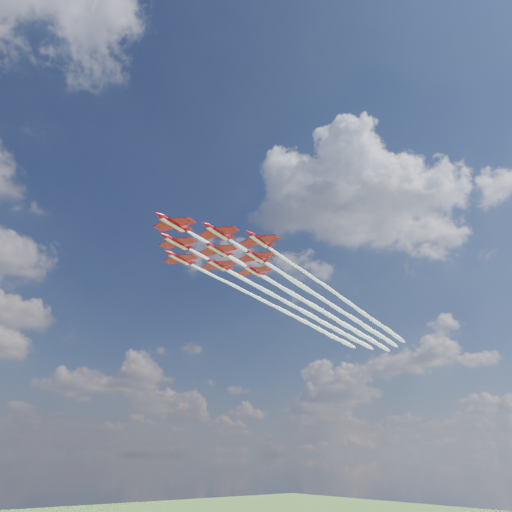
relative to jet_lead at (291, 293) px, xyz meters
name	(u,v)px	position (x,y,z in m)	size (l,w,h in m)	color
jet_lead	(291,293)	(0.00, 0.00, 0.00)	(123.56, 52.92, 2.98)	#B70A1C
jet_row2_port	(319,297)	(11.02, -2.41, 0.00)	(123.56, 52.92, 2.98)	#B70A1C
jet_row2_starb	(286,302)	(6.31, 9.36, 0.00)	(123.56, 52.92, 2.98)	#B70A1C
jet_row3_port	(346,301)	(22.05, -4.82, 0.00)	(123.56, 52.92, 2.98)	#B70A1C
jet_row3_centre	(313,306)	(17.33, 6.95, 0.00)	(123.56, 52.92, 2.98)	#B70A1C
jet_row3_starb	(282,311)	(12.61, 18.71, 0.00)	(123.56, 52.92, 2.98)	#B70A1C
jet_row4_port	(339,310)	(28.35, 4.54, 0.00)	(123.56, 52.92, 2.98)	#B70A1C
jet_row4_starb	(308,314)	(23.64, 16.30, 0.00)	(123.56, 52.92, 2.98)	#B70A1C
jet_tail	(333,317)	(34.66, 13.89, 0.00)	(123.56, 52.92, 2.98)	#B70A1C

